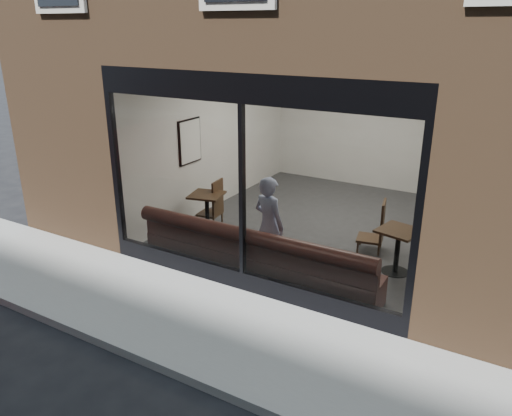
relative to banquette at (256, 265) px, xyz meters
The scene contains 21 objects.
ground 2.46m from the banquette, 90.00° to the right, with size 120.00×120.00×0.00m, color black.
sidewalk_near 1.47m from the banquette, 90.00° to the right, with size 40.00×2.00×0.01m, color gray.
kerb_near 2.51m from the banquette, 90.00° to the right, with size 40.00×0.10×0.12m, color gray.
host_building_pier_left 6.84m from the banquette, 124.05° to the left, with size 2.50×12.00×3.20m, color brown.
host_building_backfill 8.66m from the banquette, 90.00° to the left, with size 5.00×6.00×3.20m, color brown.
cafe_floor 2.56m from the banquette, 90.00° to the left, with size 6.00×6.00×0.00m, color #2D2D30.
cafe_ceiling 3.91m from the banquette, 90.00° to the left, with size 6.00×6.00×0.00m, color white.
cafe_wall_back 5.71m from the banquette, 90.00° to the left, with size 5.00×5.00×0.00m, color silver.
cafe_wall_left 3.82m from the banquette, 134.32° to the left, with size 6.00×6.00×0.00m, color silver.
cafe_wall_right 3.82m from the banquette, 45.68° to the left, with size 6.00×6.00×0.00m, color silver.
storefront_kick 0.41m from the banquette, 90.00° to the right, with size 5.00×0.10×0.30m, color black.
storefront_header 2.80m from the banquette, 90.00° to the right, with size 5.00×0.10×0.40m, color black.
storefront_mullion 1.38m from the banquette, 90.00° to the right, with size 0.06×0.10×2.50m, color black.
storefront_glass 1.39m from the banquette, 90.00° to the right, with size 4.80×4.80×0.00m, color white.
banquette is the anchor object (origin of this frame).
person 0.66m from the banquette, 83.46° to the left, with size 0.59×0.38×1.60m, color #A3AFDB.
cafe_table_left 2.22m from the banquette, 146.38° to the left, with size 0.60×0.60×0.04m, color black.
cafe_table_right 2.31m from the banquette, 34.91° to the left, with size 0.60×0.60×0.04m, color black.
cafe_chair_left 2.45m from the banquette, 142.67° to the left, with size 0.42×0.42×0.04m, color black.
cafe_chair_right 2.25m from the banquette, 57.36° to the left, with size 0.44×0.44×0.04m, color black.
wall_poster 3.25m from the banquette, 146.62° to the left, with size 0.02×0.62×0.82m, color white.
Camera 1 is at (3.55, -3.64, 3.78)m, focal length 35.00 mm.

